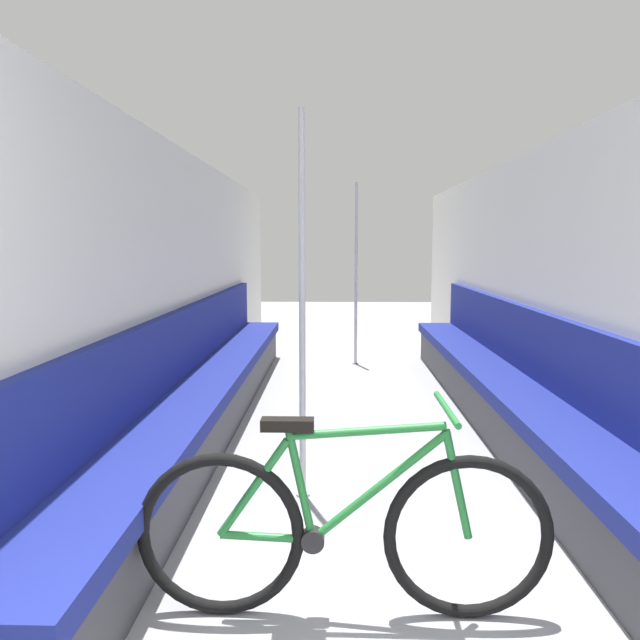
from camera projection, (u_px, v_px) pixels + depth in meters
wall_left at (164, 292)px, 4.56m from camera, size 0.10×10.95×2.19m
wall_right at (555, 293)px, 4.49m from camera, size 0.10×10.95×2.19m
bench_seat_row_left at (207, 392)px, 4.84m from camera, size 0.47×6.41×0.96m
bench_seat_row_right at (508, 393)px, 4.78m from camera, size 0.47×6.41×0.96m
bicycle at (343, 530)px, 2.40m from camera, size 1.61×0.46×0.84m
grab_pole_near at (302, 314)px, 3.47m from camera, size 0.08×0.08×2.17m
grab_pole_far at (356, 277)px, 7.43m from camera, size 0.08×0.08×2.17m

